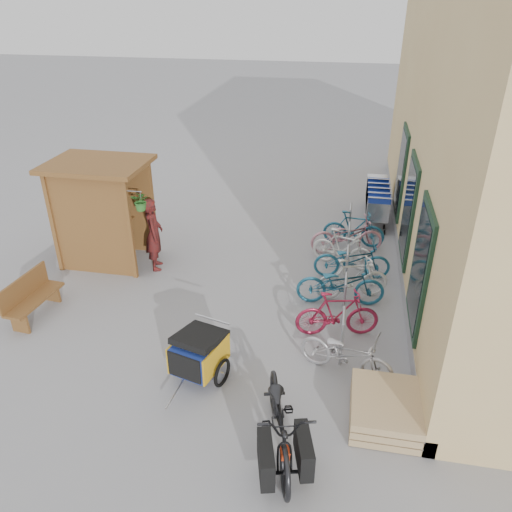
% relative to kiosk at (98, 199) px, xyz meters
% --- Properties ---
extents(ground, '(80.00, 80.00, 0.00)m').
position_rel_kiosk_xyz_m(ground, '(3.28, -2.47, -1.55)').
color(ground, gray).
extents(kiosk, '(2.49, 1.65, 2.40)m').
position_rel_kiosk_xyz_m(kiosk, '(0.00, 0.00, 0.00)').
color(kiosk, brown).
rests_on(kiosk, ground).
extents(bike_rack, '(0.05, 5.35, 0.86)m').
position_rel_kiosk_xyz_m(bike_rack, '(5.58, -0.07, -1.04)').
color(bike_rack, '#A5A8AD').
rests_on(bike_rack, ground).
extents(pallet_stack, '(1.00, 1.20, 0.40)m').
position_rel_kiosk_xyz_m(pallet_stack, '(6.28, -3.87, -1.34)').
color(pallet_stack, tan).
rests_on(pallet_stack, ground).
extents(bench, '(0.53, 1.38, 0.86)m').
position_rel_kiosk_xyz_m(bench, '(-0.39, -2.39, -1.12)').
color(bench, brown).
rests_on(bench, ground).
extents(shopping_carts, '(0.60, 2.37, 1.07)m').
position_rel_kiosk_xyz_m(shopping_carts, '(6.28, 3.74, -0.93)').
color(shopping_carts, silver).
rests_on(shopping_carts, ground).
extents(child_trailer, '(1.00, 1.56, 0.90)m').
position_rel_kiosk_xyz_m(child_trailer, '(3.31, -3.46, -1.05)').
color(child_trailer, navy).
rests_on(child_trailer, ground).
extents(cargo_bike, '(1.23, 2.18, 1.09)m').
position_rel_kiosk_xyz_m(cargo_bike, '(4.84, -4.70, -1.02)').
color(cargo_bike, black).
rests_on(cargo_bike, ground).
extents(person_kiosk, '(0.59, 0.72, 1.69)m').
position_rel_kiosk_xyz_m(person_kiosk, '(1.28, -0.11, -0.71)').
color(person_kiosk, maroon).
rests_on(person_kiosk, ground).
extents(bike_0, '(1.71, 1.05, 0.85)m').
position_rel_kiosk_xyz_m(bike_0, '(5.67, -2.95, -1.13)').
color(bike_0, '#A09FA3').
rests_on(bike_0, ground).
extents(bike_1, '(1.59, 0.74, 0.92)m').
position_rel_kiosk_xyz_m(bike_1, '(5.47, -1.90, -1.09)').
color(bike_1, maroon).
rests_on(bike_1, ground).
extents(bike_2, '(1.82, 0.80, 0.93)m').
position_rel_kiosk_xyz_m(bike_2, '(5.48, -0.82, -1.09)').
color(bike_2, '#1E5B78').
rests_on(bike_2, ground).
extents(bike_3, '(1.58, 0.89, 0.92)m').
position_rel_kiosk_xyz_m(bike_3, '(5.71, -0.56, -1.09)').
color(bike_3, silver).
rests_on(bike_3, ground).
extents(bike_4, '(1.72, 0.75, 0.87)m').
position_rel_kiosk_xyz_m(bike_4, '(5.69, 0.28, -1.11)').
color(bike_4, '#1E5B78').
rests_on(bike_4, ground).
extents(bike_5, '(1.55, 0.88, 0.90)m').
position_rel_kiosk_xyz_m(bike_5, '(5.48, 0.77, -1.10)').
color(bike_5, silver).
rests_on(bike_5, ground).
extents(bike_6, '(1.82, 0.99, 0.91)m').
position_rel_kiosk_xyz_m(bike_6, '(5.53, 1.45, -1.10)').
color(bike_6, '#BA7887').
rests_on(bike_6, ground).
extents(bike_7, '(1.54, 0.53, 0.91)m').
position_rel_kiosk_xyz_m(bike_7, '(5.69, 1.89, -1.10)').
color(bike_7, '#1E5B78').
rests_on(bike_7, ground).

